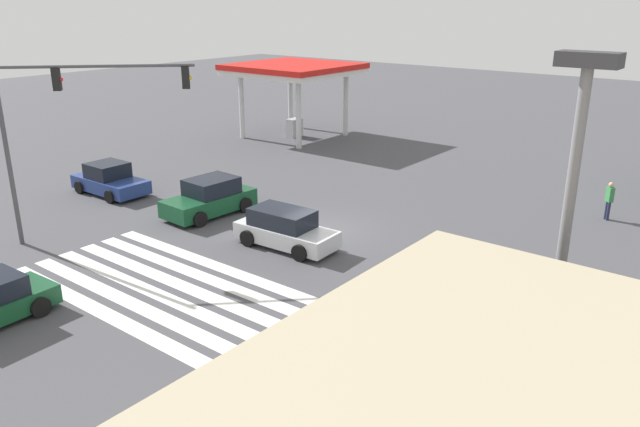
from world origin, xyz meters
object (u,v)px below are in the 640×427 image
Objects in this scene: car_1 at (110,180)px; car_3 at (210,198)px; car_4 at (285,229)px; street_light_pole_a at (556,302)px; fire_hydrant at (354,376)px; traffic_signal_mast at (60,115)px; pedestrian at (609,199)px.

car_3 is (6.44, 0.96, 0.08)m from car_1.
car_1 is 11.77m from car_4.
street_light_pole_a reaches higher than car_3.
car_1 reaches higher than fire_hydrant.
fire_hydrant is at bearing -50.29° from traffic_signal_mast.
car_3 is at bearing 27.73° from traffic_signal_mast.
pedestrian is (14.60, 10.59, 0.20)m from car_3.
car_3 is 5.39m from car_4.
fire_hydrant is at bearing 154.89° from street_light_pole_a.
traffic_signal_mast is at bearing 169.16° from street_light_pole_a.
traffic_signal_mast is 8.07m from car_1.
street_light_pole_a is (3.90, -20.21, 4.24)m from pedestrian.
car_4 is (5.33, -0.84, -0.04)m from car_3.
traffic_signal_mast reaches higher than fire_hydrant.
traffic_signal_mast is at bearing -148.40° from car_4.
street_light_pole_a is at bearing -55.84° from traffic_signal_mast.
traffic_signal_mast is 9.74m from car_4.
street_light_pole_a reaches higher than pedestrian.
traffic_signal_mast is at bearing 0.07° from pedestrian.
car_3 is 5.10× the size of fire_hydrant.
fire_hydrant is (14.95, -1.38, -4.81)m from traffic_signal_mast.
fire_hydrant is (19.60, -6.17, -0.28)m from car_1.
car_1 is 2.40× the size of pedestrian.
traffic_signal_mast is 8.48× the size of fire_hydrant.
car_4 is 5.02× the size of fire_hydrant.
car_4 is at bearing 146.29° from street_light_pole_a.
pedestrian reaches higher than fire_hydrant.
car_3 is 2.50× the size of pedestrian.
car_4 reaches higher than fire_hydrant.
car_4 is 2.46× the size of pedestrian.
traffic_signal_mast is 1.73× the size of car_1.
car_3 is at bearing 168.10° from car_4.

